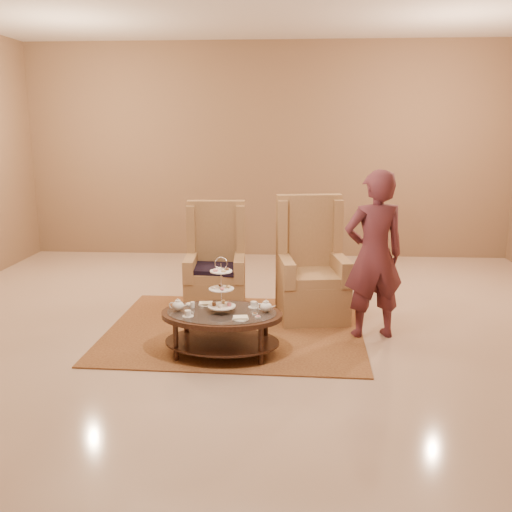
# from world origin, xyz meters

# --- Properties ---
(ground) EXTENTS (8.00, 8.00, 0.00)m
(ground) POSITION_xyz_m (0.00, 0.00, 0.00)
(ground) COLOR #C9AC95
(ground) RESTS_ON ground
(ceiling) EXTENTS (8.00, 8.00, 0.02)m
(ceiling) POSITION_xyz_m (0.00, 0.00, 0.00)
(ceiling) COLOR beige
(ceiling) RESTS_ON ground
(wall_back) EXTENTS (8.00, 0.04, 3.50)m
(wall_back) POSITION_xyz_m (0.00, 4.00, 1.75)
(wall_back) COLOR #836347
(wall_back) RESTS_ON ground
(rug) EXTENTS (2.77, 2.33, 0.01)m
(rug) POSITION_xyz_m (-0.17, 0.27, 0.01)
(rug) COLOR olive
(rug) RESTS_ON ground
(tea_table) EXTENTS (1.20, 0.86, 0.97)m
(tea_table) POSITION_xyz_m (-0.22, -0.41, 0.35)
(tea_table) COLOR black
(tea_table) RESTS_ON ground
(armchair_left) EXTENTS (0.74, 0.76, 1.29)m
(armchair_left) POSITION_xyz_m (-0.47, 1.01, 0.44)
(armchair_left) COLOR #A0774B
(armchair_left) RESTS_ON ground
(armchair_right) EXTENTS (0.86, 0.88, 1.39)m
(armchair_right) POSITION_xyz_m (0.66, 0.82, 0.47)
(armchair_right) COLOR #A0774B
(armchair_right) RESTS_ON ground
(person) EXTENTS (0.72, 0.56, 1.75)m
(person) POSITION_xyz_m (1.27, 0.19, 0.87)
(person) COLOR #55242C
(person) RESTS_ON ground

